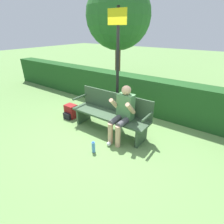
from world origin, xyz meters
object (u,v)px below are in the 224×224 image
at_px(park_bench, 111,113).
at_px(tree, 118,16).
at_px(person_seated, 123,111).
at_px(water_bottle, 93,147).
at_px(signpost, 117,61).
at_px(backpack, 71,112).

bearing_deg(park_bench, tree, 122.00).
distance_m(person_seated, tree, 5.66).
relative_size(park_bench, tree, 0.47).
bearing_deg(water_bottle, person_seated, 75.98).
bearing_deg(water_bottle, signpost, 104.35).
relative_size(backpack, signpost, 0.14).
bearing_deg(tree, water_bottle, -60.96).
bearing_deg(signpost, park_bench, -73.50).
distance_m(backpack, tree, 5.17).
bearing_deg(park_bench, signpost, 106.50).
distance_m(person_seated, water_bottle, 0.97).
bearing_deg(tree, park_bench, -58.00).
distance_m(backpack, signpost, 1.93).
distance_m(person_seated, signpost, 1.21).
bearing_deg(person_seated, tree, 125.01).
xyz_separation_m(park_bench, backpack, (-1.32, -0.12, -0.29)).
xyz_separation_m(park_bench, signpost, (-0.13, 0.43, 1.13)).
bearing_deg(tree, signpost, -56.47).
height_order(park_bench, signpost, signpost).
relative_size(person_seated, backpack, 3.26).
relative_size(park_bench, backpack, 5.23).
distance_m(water_bottle, tree, 6.39).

